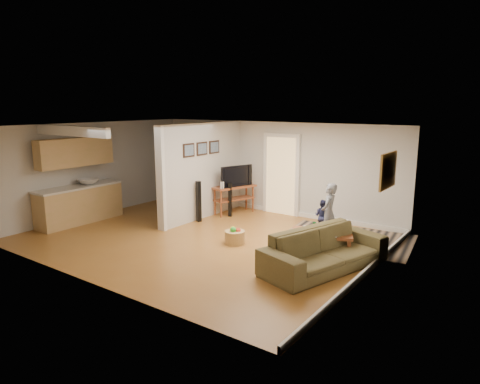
% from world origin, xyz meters
% --- Properties ---
extents(ground, '(7.50, 7.50, 0.00)m').
position_xyz_m(ground, '(0.00, 0.00, 0.00)').
color(ground, '#935A25').
rests_on(ground, ground).
extents(room_shell, '(7.54, 6.02, 2.52)m').
position_xyz_m(room_shell, '(-1.07, 0.43, 1.46)').
color(room_shell, beige).
rests_on(room_shell, ground).
extents(area_rug, '(3.02, 2.36, 0.01)m').
position_xyz_m(area_rug, '(2.66, 1.81, 0.01)').
color(area_rug, black).
rests_on(area_rug, ground).
extents(sofa, '(1.69, 2.68, 0.73)m').
position_xyz_m(sofa, '(3.00, -0.12, 0.00)').
color(sofa, '#4E4227').
rests_on(sofa, ground).
extents(coffee_table, '(1.37, 1.12, 0.70)m').
position_xyz_m(coffee_table, '(2.62, 0.59, 0.36)').
color(coffee_table, maroon).
rests_on(coffee_table, ground).
extents(tv_console, '(0.83, 1.32, 1.06)m').
position_xyz_m(tv_console, '(-0.74, 2.19, 0.71)').
color(tv_console, maroon).
rests_on(tv_console, ground).
extents(speaker_left, '(0.13, 0.13, 1.06)m').
position_xyz_m(speaker_left, '(-1.00, 1.00, 0.53)').
color(speaker_left, black).
rests_on(speaker_left, ground).
extents(speaker_right, '(0.12, 0.12, 0.91)m').
position_xyz_m(speaker_right, '(-0.65, 1.89, 0.46)').
color(speaker_right, black).
rests_on(speaker_right, ground).
extents(toy_basket, '(0.43, 0.43, 0.39)m').
position_xyz_m(toy_basket, '(0.80, 0.10, 0.16)').
color(toy_basket, '#A87A49').
rests_on(toy_basket, ground).
extents(child, '(0.37, 0.52, 1.32)m').
position_xyz_m(child, '(2.43, 1.31, 0.00)').
color(child, slate).
rests_on(child, ground).
extents(toddler, '(0.41, 0.33, 0.80)m').
position_xyz_m(toddler, '(2.00, 1.93, 0.00)').
color(toddler, '#212445').
rests_on(toddler, ground).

